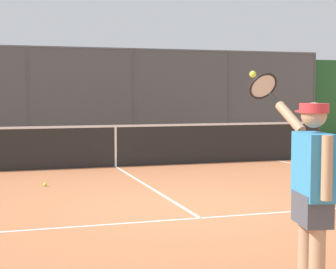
# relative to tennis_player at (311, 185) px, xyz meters

# --- Properties ---
(ground_plane) EXTENTS (60.00, 60.00, 0.00)m
(ground_plane) POSITION_rel_tennis_player_xyz_m (-0.18, -3.85, -0.94)
(ground_plane) COLOR #B76B42
(court_line_markings) EXTENTS (8.35, 10.15, 0.01)m
(court_line_markings) POSITION_rel_tennis_player_xyz_m (-0.18, -2.74, -0.94)
(court_line_markings) COLOR white
(court_line_markings) RESTS_ON ground
(fence_backdrop) EXTENTS (19.60, 1.37, 3.13)m
(fence_backdrop) POSITION_rel_tennis_player_xyz_m (-0.18, -14.28, 0.50)
(fence_backdrop) COLOR #474C51
(fence_backdrop) RESTS_ON ground
(tennis_net) EXTENTS (10.73, 0.09, 1.07)m
(tennis_net) POSITION_rel_tennis_player_xyz_m (-0.18, -8.61, -0.45)
(tennis_net) COLOR #2D2D2D
(tennis_net) RESTS_ON ground
(tennis_player) EXTENTS (0.33, 1.39, 1.91)m
(tennis_player) POSITION_rel_tennis_player_xyz_m (0.00, 0.00, 0.00)
(tennis_player) COLOR silver
(tennis_player) RESTS_ON ground
(tennis_ball_mid_court) EXTENTS (0.07, 0.07, 0.07)m
(tennis_ball_mid_court) POSITION_rel_tennis_player_xyz_m (1.61, -6.30, -0.91)
(tennis_ball_mid_court) COLOR #C1D138
(tennis_ball_mid_court) RESTS_ON ground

